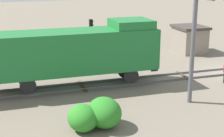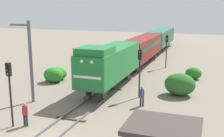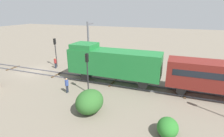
{
  "view_description": "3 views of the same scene",
  "coord_description": "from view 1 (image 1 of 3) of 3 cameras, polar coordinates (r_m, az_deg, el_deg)",
  "views": [
    {
      "loc": [
        -23.11,
        17.69,
        8.15
      ],
      "look_at": [
        -1.03,
        10.58,
        1.51
      ],
      "focal_mm": 55.0,
      "sensor_mm": 36.0,
      "label": 1
    },
    {
      "loc": [
        9.45,
        -12.94,
        8.15
      ],
      "look_at": [
        0.43,
        11.84,
        2.29
      ],
      "focal_mm": 45.0,
      "sensor_mm": 36.0,
      "label": 2
    },
    {
      "loc": [
        18.77,
        19.5,
        8.62
      ],
      "look_at": [
        -1.1,
        12.0,
        1.52
      ],
      "focal_mm": 28.0,
      "sensor_mm": 36.0,
      "label": 3
    }
  ],
  "objects": [
    {
      "name": "worker_by_signal",
      "position": [
        29.61,
        0.27,
        1.99
      ],
      "size": [
        0.38,
        0.38,
        1.7
      ],
      "rotation": [
        0.0,
        0.0,
        3.09
      ],
      "color": "#262B38",
      "rests_on": "ground"
    },
    {
      "name": "locomotive",
      "position": [
        24.3,
        -4.96,
        3.12
      ],
      "size": [
        2.9,
        11.6,
        4.6
      ],
      "color": "#1E7233",
      "rests_on": "railway_track"
    },
    {
      "name": "catenary_mast",
      "position": [
        21.62,
        13.41,
        3.81
      ],
      "size": [
        1.94,
        0.28,
        7.04
      ],
      "color": "#595960",
      "rests_on": "ground"
    },
    {
      "name": "traffic_signal_mid",
      "position": [
        27.83,
        -3.48,
        5.4
      ],
      "size": [
        0.32,
        0.34,
        4.41
      ],
      "color": "#262628",
      "rests_on": "ground"
    },
    {
      "name": "relay_hut",
      "position": [
        36.28,
        12.77,
        4.84
      ],
      "size": [
        3.5,
        2.9,
        2.74
      ],
      "color": "gray",
      "rests_on": "ground"
    },
    {
      "name": "bush_mid",
      "position": [
        18.24,
        -4.9,
        -8.18
      ],
      "size": [
        1.94,
        1.59,
        1.41
      ],
      "primitive_type": "ellipsoid",
      "color": "#2D8226",
      "rests_on": "ground"
    },
    {
      "name": "bush_near",
      "position": [
        31.1,
        -8.5,
        2.57
      ],
      "size": [
        2.85,
        2.33,
        2.07
      ],
      "primitive_type": "ellipsoid",
      "color": "#2B5D26",
      "rests_on": "ground"
    },
    {
      "name": "bush_back",
      "position": [
        18.55,
        -1.29,
        -7.32
      ],
      "size": [
        2.24,
        1.84,
        1.63
      ],
      "primitive_type": "ellipsoid",
      "color": "#2B7F26",
      "rests_on": "ground"
    }
  ]
}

